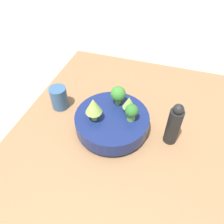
# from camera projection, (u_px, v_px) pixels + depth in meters

# --- Properties ---
(ground_plane) EXTENTS (6.00, 6.00, 0.00)m
(ground_plane) POSITION_uv_depth(u_px,v_px,m) (122.00, 133.00, 0.88)
(ground_plane) COLOR #ADA89E
(table) EXTENTS (0.95, 0.80, 0.04)m
(table) POSITION_uv_depth(u_px,v_px,m) (122.00, 129.00, 0.87)
(table) COLOR olive
(table) RESTS_ON ground_plane
(bowl) EXTENTS (0.27, 0.27, 0.07)m
(bowl) POSITION_uv_depth(u_px,v_px,m) (112.00, 122.00, 0.81)
(bowl) COLOR navy
(bowl) RESTS_ON table
(broccoli_floret_left) EXTENTS (0.06, 0.06, 0.08)m
(broccoli_floret_left) POSITION_uv_depth(u_px,v_px,m) (118.00, 94.00, 0.80)
(broccoli_floret_left) COLOR #6BA34C
(broccoli_floret_left) RESTS_ON bowl
(romanesco_piece_far) EXTENTS (0.04, 0.04, 0.07)m
(romanesco_piece_far) POSITION_uv_depth(u_px,v_px,m) (129.00, 103.00, 0.77)
(romanesco_piece_far) COLOR #7AB256
(romanesco_piece_far) RESTS_ON bowl
(broccoli_floret_back) EXTENTS (0.05, 0.05, 0.07)m
(broccoli_floret_back) POSITION_uv_depth(u_px,v_px,m) (131.00, 112.00, 0.75)
(broccoli_floret_back) COLOR #6BA34C
(broccoli_floret_back) RESTS_ON bowl
(romanesco_piece_near) EXTENTS (0.06, 0.06, 0.09)m
(romanesco_piece_near) POSITION_uv_depth(u_px,v_px,m) (93.00, 107.00, 0.74)
(romanesco_piece_near) COLOR #6BA34C
(romanesco_piece_near) RESTS_ON bowl
(cup) EXTENTS (0.07, 0.07, 0.10)m
(cup) POSITION_uv_depth(u_px,v_px,m) (59.00, 98.00, 0.90)
(cup) COLOR #33567F
(cup) RESTS_ON table
(pepper_mill) EXTENTS (0.05, 0.05, 0.18)m
(pepper_mill) POSITION_uv_depth(u_px,v_px,m) (174.00, 125.00, 0.74)
(pepper_mill) COLOR black
(pepper_mill) RESTS_ON table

